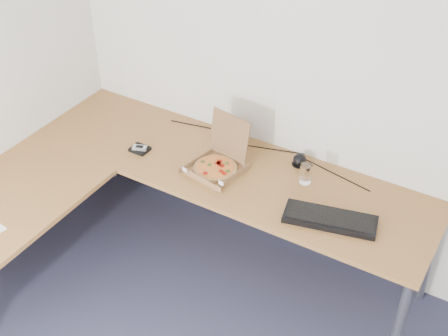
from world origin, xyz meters
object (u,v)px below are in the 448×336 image
Objects in this scene: desk at (140,192)px; keyboard at (330,219)px; pizza_box at (217,165)px; drinking_glass at (306,174)px; wallet at (140,149)px.

keyboard is at bearing 15.73° from desk.
pizza_box is at bearing 160.16° from keyboard.
desk is at bearing -145.70° from drinking_glass.
desk is 1.07m from keyboard.
wallet is (-0.22, 0.30, 0.04)m from desk.
drinking_glass is 0.25× the size of keyboard.
pizza_box reaches higher than keyboard.
desk is 20.80× the size of drinking_glass.
keyboard reaches higher than wallet.
keyboard is at bearing -0.36° from wallet.
pizza_box is at bearing 52.98° from desk.
drinking_glass is at bearing 13.05° from wallet.
pizza_box reaches higher than drinking_glass.
desk is at bearing -116.05° from pizza_box.
drinking_glass reaches higher than keyboard.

